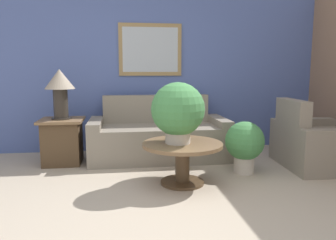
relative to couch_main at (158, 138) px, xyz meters
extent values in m
plane|color=tan|center=(-0.19, -2.03, -0.30)|extent=(20.00, 20.00, 0.00)
cube|color=#5166A8|center=(-0.19, 0.60, 1.00)|extent=(7.74, 0.06, 2.60)
cube|color=#997A4C|center=(-0.06, 0.55, 1.31)|extent=(0.99, 0.03, 0.81)
cube|color=#B2BCC6|center=(-0.06, 0.54, 1.31)|extent=(0.87, 0.01, 0.69)
cube|color=gray|center=(0.00, -0.04, -0.06)|extent=(1.62, 0.90, 0.49)
cube|color=gray|center=(0.00, 0.33, 0.40)|extent=(1.62, 0.16, 0.42)
cube|color=gray|center=(-0.90, -0.04, -0.01)|extent=(0.18, 0.90, 0.59)
cube|color=gray|center=(0.90, -0.04, -0.01)|extent=(0.18, 0.90, 0.59)
cube|color=gray|center=(2.07, -0.74, -0.06)|extent=(0.95, 0.77, 0.49)
cube|color=gray|center=(1.70, -0.72, 0.40)|extent=(0.20, 0.73, 0.42)
cube|color=gray|center=(2.09, -0.29, -0.01)|extent=(0.91, 0.23, 0.59)
cylinder|color=#4C3823|center=(0.15, -1.16, -0.29)|extent=(0.50, 0.50, 0.03)
cylinder|color=#4C3823|center=(0.15, -1.16, -0.07)|extent=(0.16, 0.16, 0.41)
cylinder|color=brown|center=(0.15, -1.16, 0.15)|extent=(0.91, 0.91, 0.04)
cube|color=#4C3823|center=(-1.35, -0.12, -0.01)|extent=(0.49, 0.49, 0.59)
cube|color=brown|center=(-1.35, -0.12, 0.30)|extent=(0.58, 0.58, 0.03)
cylinder|color=#2D2823|center=(-1.35, -0.12, 0.33)|extent=(0.27, 0.27, 0.02)
cylinder|color=#2D2823|center=(-1.35, -0.12, 0.54)|extent=(0.19, 0.19, 0.39)
cone|color=gray|center=(-1.35, -0.12, 0.87)|extent=(0.40, 0.40, 0.27)
cylinder|color=beige|center=(0.09, -1.17, 0.25)|extent=(0.28, 0.28, 0.16)
sphere|color=#428447|center=(0.09, -1.17, 0.56)|extent=(0.60, 0.60, 0.60)
cylinder|color=beige|center=(0.99, -0.88, -0.19)|extent=(0.25, 0.25, 0.23)
sphere|color=#428447|center=(0.99, -0.88, 0.11)|extent=(0.49, 0.49, 0.49)
camera|label=1|loc=(-0.50, -4.71, 0.98)|focal=35.00mm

